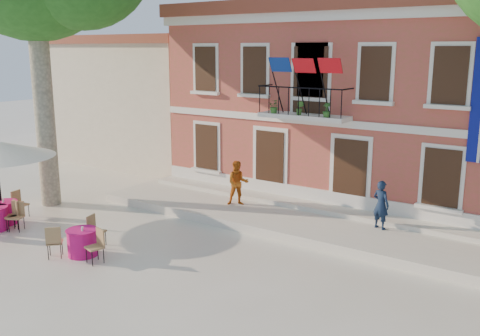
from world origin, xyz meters
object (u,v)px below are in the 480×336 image
at_px(pedestrian_navy, 381,205).
at_px(cafe_table_3, 4,211).
at_px(pedestrian_orange, 238,183).
at_px(cafe_table_1, 82,241).

bearing_deg(pedestrian_navy, cafe_table_3, 44.52).
distance_m(pedestrian_orange, cafe_table_3, 7.98).
distance_m(pedestrian_navy, pedestrian_orange, 5.13).
xyz_separation_m(pedestrian_navy, cafe_table_1, (-6.41, -6.26, -0.64)).
bearing_deg(cafe_table_3, pedestrian_navy, 28.56).
xyz_separation_m(pedestrian_navy, cafe_table_3, (-10.86, -5.91, -0.64)).
distance_m(cafe_table_1, cafe_table_3, 4.46).
relative_size(pedestrian_orange, cafe_table_3, 0.87).
relative_size(cafe_table_1, cafe_table_3, 1.00).
height_order(pedestrian_orange, cafe_table_3, pedestrian_orange).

